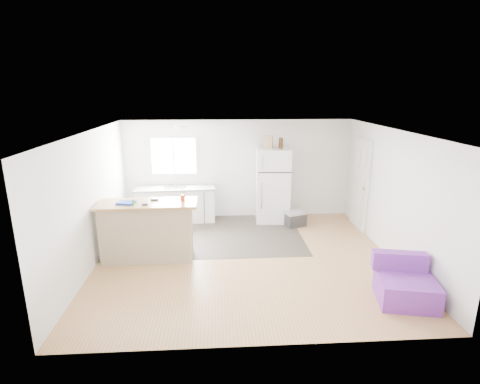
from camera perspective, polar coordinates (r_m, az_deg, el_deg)
name	(u,v)px	position (r m, az deg, el deg)	size (l,w,h in m)	color
room	(246,198)	(6.77, 0.93, -0.92)	(5.51, 5.01, 2.41)	#A86D46
vinyl_zone	(209,235)	(8.33, -4.80, -6.49)	(4.05, 2.50, 0.00)	#2D2622
window	(174,156)	(9.15, -10.07, 5.43)	(1.18, 0.06, 0.98)	white
interior_door	(360,184)	(8.90, 17.87, 1.13)	(0.11, 0.92, 2.10)	white
ceiling_fixture	(182,127)	(7.74, -8.77, 9.75)	(0.30, 0.30, 0.07)	white
kitchen_cabinets	(176,204)	(9.14, -9.74, -1.80)	(1.92, 0.69, 1.11)	white
peninsula	(148,230)	(7.21, -13.90, -5.72)	(1.81, 0.72, 1.11)	tan
refrigerator	(273,185)	(8.97, 4.99, 1.06)	(0.82, 0.78, 1.77)	white
cooler	(295,218)	(8.86, 8.44, -3.99)	(0.55, 0.45, 0.36)	#2A2A2C
purple_seat	(405,285)	(6.33, 23.84, -12.84)	(0.96, 0.93, 0.67)	purple
cleaner_jug	(177,255)	(7.14, -9.64, -9.41)	(0.14, 0.11, 0.30)	silver
mop	(134,250)	(7.25, -15.83, -8.53)	(0.22, 0.35, 1.24)	green
red_cup	(183,198)	(6.98, -8.73, -0.87)	(0.08, 0.08, 0.12)	red
blue_tray	(126,203)	(7.05, -16.96, -1.57)	(0.30, 0.22, 0.04)	#1337B5
tool_a	(154,200)	(7.12, -12.91, -1.14)	(0.14, 0.05, 0.03)	black
tool_b	(145,204)	(6.88, -14.31, -1.84)	(0.10, 0.04, 0.03)	black
cardboard_box	(268,142)	(8.73, 4.34, 7.60)	(0.20, 0.10, 0.30)	#9F885B
bottle_left	(281,143)	(8.73, 6.34, 7.39)	(0.07, 0.07, 0.25)	#3C1F0A
bottle_right	(280,143)	(8.81, 6.14, 7.46)	(0.07, 0.07, 0.25)	#3C1F0A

